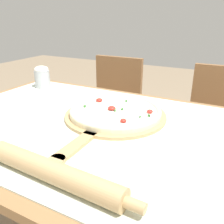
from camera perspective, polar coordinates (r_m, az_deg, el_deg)
dining_table at (r=0.95m, az=-3.31°, el=-9.45°), size 1.39×0.89×0.78m
towel_cloth at (r=0.90m, az=-3.47°, el=-3.26°), size 1.31×0.81×0.00m
pizza_peel at (r=0.95m, az=0.34°, el=-1.09°), size 0.41×0.59×0.01m
pizza at (r=0.96m, az=0.83°, el=0.32°), size 0.37×0.37×0.03m
rolling_pin at (r=0.62m, az=-14.12°, el=-13.78°), size 0.49×0.07×0.06m
chair_left at (r=1.84m, az=0.30°, el=1.23°), size 0.40×0.40×0.88m
chair_right at (r=1.66m, az=23.85°, el=-3.15°), size 0.41×0.41×0.88m
flour_cup at (r=1.41m, az=-16.48°, el=8.19°), size 0.08×0.08×0.12m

